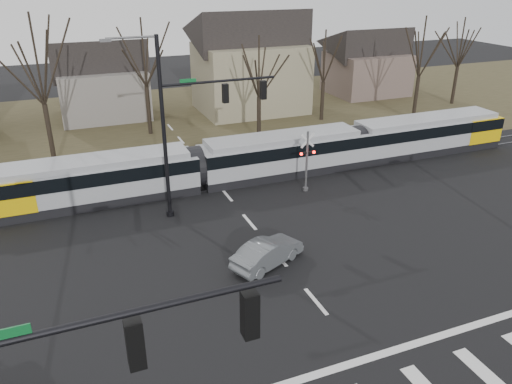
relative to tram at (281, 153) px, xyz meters
name	(u,v)px	position (x,y,z in m)	size (l,w,h in m)	color
ground	(340,330)	(-4.65, -16.00, -1.55)	(140.00, 140.00, 0.00)	black
grass_verge	(165,122)	(-4.65, 16.00, -1.55)	(140.00, 28.00, 0.01)	#38331E
stop_line	(365,359)	(-4.65, -17.80, -1.55)	(28.00, 0.35, 0.01)	silver
lane_dashes	(217,184)	(-4.65, 0.00, -1.55)	(0.18, 30.00, 0.01)	silver
rail_pair	(218,184)	(-4.65, -0.20, -1.52)	(90.00, 1.52, 0.06)	#59595E
tram	(281,153)	(0.00, 0.00, 0.00)	(37.59, 2.79, 2.85)	gray
sedan	(268,253)	(-5.43, -10.45, -0.90)	(4.17, 2.90, 1.30)	#575B5F
signal_pole_far	(192,118)	(-7.06, -3.50, 4.15)	(9.28, 0.44, 10.20)	black
rail_crossing_signal	(307,163)	(0.35, -3.21, 0.33)	(1.08, 0.36, 4.00)	#59595B
tree_row	(201,79)	(-2.65, 10.00, 3.45)	(59.20, 7.20, 10.00)	black
house_b	(101,75)	(-9.65, 20.00, 2.42)	(8.64, 7.56, 7.65)	slate
house_c	(250,58)	(4.35, 17.00, 3.68)	(10.80, 8.64, 10.10)	gray
house_d	(368,58)	(19.35, 19.00, 2.42)	(8.64, 7.56, 7.65)	brown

